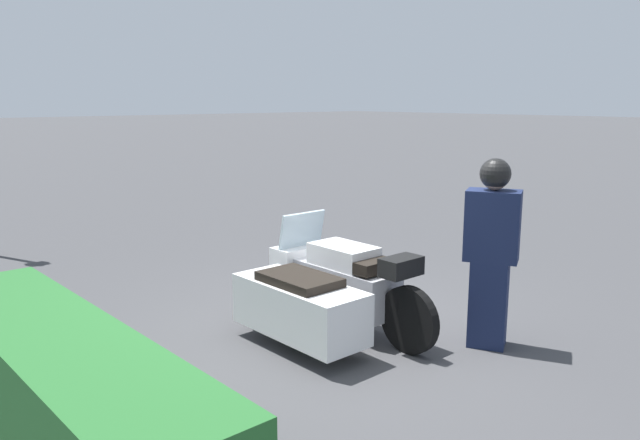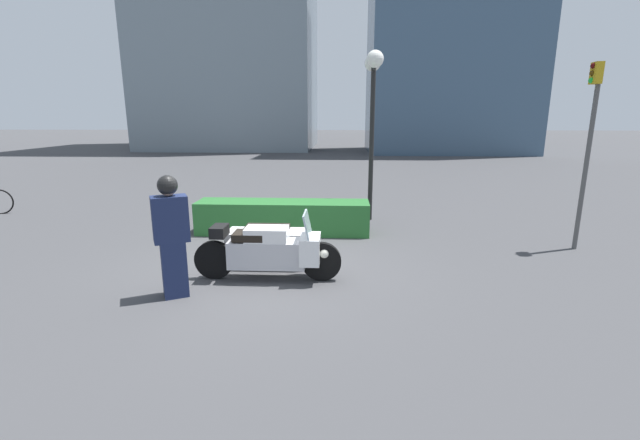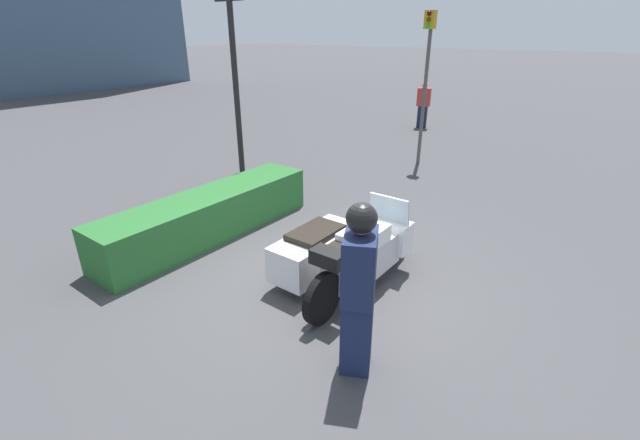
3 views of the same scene
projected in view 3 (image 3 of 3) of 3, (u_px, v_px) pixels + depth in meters
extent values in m
plane|color=#424244|center=(330.00, 287.00, 5.91)|extent=(160.00, 160.00, 0.00)
cylinder|color=black|center=(394.00, 243.00, 6.40)|extent=(0.66, 0.10, 0.66)
cylinder|color=black|center=(322.00, 298.00, 5.08)|extent=(0.66, 0.10, 0.66)
cylinder|color=black|center=(313.00, 262.00, 6.03)|extent=(0.51, 0.10, 0.51)
cube|color=#B7B7BC|center=(363.00, 259.00, 5.69)|extent=(1.27, 0.46, 0.45)
cube|color=white|center=(364.00, 238.00, 5.55)|extent=(0.69, 0.44, 0.24)
cube|color=black|center=(352.00, 247.00, 5.35)|extent=(0.51, 0.43, 0.12)
cube|color=white|center=(389.00, 234.00, 6.17)|extent=(0.32, 0.62, 0.44)
cube|color=silver|center=(389.00, 209.00, 5.97)|extent=(0.11, 0.59, 0.40)
sphere|color=white|center=(396.00, 233.00, 6.37)|extent=(0.18, 0.18, 0.18)
cube|color=white|center=(316.00, 251.00, 6.01)|extent=(1.43, 0.59, 0.50)
sphere|color=white|center=(340.00, 234.00, 6.44)|extent=(0.48, 0.47, 0.48)
cube|color=black|center=(316.00, 233.00, 5.89)|extent=(0.79, 0.50, 0.09)
cube|color=black|center=(328.00, 258.00, 4.96)|extent=(0.24, 0.41, 0.18)
cube|color=#192347|center=(357.00, 332.00, 4.36)|extent=(0.45, 0.43, 0.86)
cube|color=#192347|center=(360.00, 266.00, 4.04)|extent=(0.59, 0.50, 0.68)
sphere|color=tan|center=(362.00, 222.00, 3.85)|extent=(0.23, 0.23, 0.23)
sphere|color=black|center=(362.00, 218.00, 3.84)|extent=(0.29, 0.29, 0.29)
cube|color=#28662D|center=(209.00, 215.00, 7.25)|extent=(3.99, 0.87, 0.75)
cylinder|color=black|center=(237.00, 97.00, 8.93)|extent=(0.12, 0.12, 3.93)
cylinder|color=black|center=(229.00, 0.00, 8.19)|extent=(0.05, 0.81, 0.05)
cylinder|color=#4C4C4C|center=(424.00, 100.00, 10.73)|extent=(0.09, 0.09, 3.26)
cube|color=#B79319|center=(430.00, 20.00, 9.94)|extent=(0.16, 0.27, 0.40)
sphere|color=#410707|center=(429.00, 13.00, 9.84)|extent=(0.11, 0.11, 0.11)
sphere|color=#462D06|center=(429.00, 20.00, 9.90)|extent=(0.11, 0.11, 0.11)
sphere|color=green|center=(428.00, 26.00, 9.95)|extent=(0.11, 0.11, 0.11)
cube|color=#191E38|center=(422.00, 117.00, 15.35)|extent=(0.35, 0.38, 0.77)
cube|color=#B23333|center=(424.00, 97.00, 15.07)|extent=(0.39, 0.51, 0.61)
sphere|color=tan|center=(425.00, 85.00, 14.90)|extent=(0.21, 0.21, 0.21)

